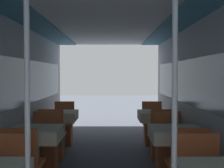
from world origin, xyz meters
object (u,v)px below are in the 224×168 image
at_px(chair_right_far_2, 154,131).
at_px(chair_right_near_2, 163,143).
at_px(chair_left_near_2, 54,143).
at_px(dining_table_right_2, 158,118).
at_px(chair_left_far_1, 46,152).
at_px(dining_table_left_2, 59,118).
at_px(chair_left_far_2, 64,131).
at_px(support_pole_left_0, 29,121).
at_px(chair_right_far_1, 169,152).
at_px(support_pole_right_0, 175,121).
at_px(dining_table_right_1, 177,137).
at_px(dining_table_left_1, 36,137).

bearing_deg(chair_right_far_2, chair_right_near_2, 90.00).
relative_size(chair_left_near_2, dining_table_right_2, 1.16).
distance_m(chair_left_far_1, chair_right_near_2, 1.96).
bearing_deg(dining_table_left_2, chair_left_far_2, 90.00).
bearing_deg(dining_table_left_2, support_pole_left_0, -83.83).
relative_size(chair_left_far_2, chair_right_far_1, 1.00).
xyz_separation_m(chair_left_far_1, support_pole_right_0, (1.47, -2.35, 0.83)).
distance_m(dining_table_left_2, support_pole_right_0, 3.87).
relative_size(support_pole_left_0, support_pole_right_0, 1.00).
bearing_deg(chair_right_far_1, dining_table_right_1, 90.00).
bearing_deg(chair_left_far_2, dining_table_left_1, 90.00).
height_order(dining_table_left_1, chair_left_near_2, chair_left_near_2).
height_order(chair_left_far_1, dining_table_left_2, chair_left_far_1).
xyz_separation_m(support_pole_right_0, chair_right_far_2, (0.38, 4.13, -0.83)).
relative_size(support_pole_right_0, dining_table_right_2, 2.93).
relative_size(support_pole_left_0, chair_left_near_2, 2.52).
bearing_deg(chair_right_far_1, support_pole_left_0, 57.96).
bearing_deg(dining_table_left_1, chair_left_far_2, 90.00).
distance_m(chair_left_near_2, support_pole_right_0, 3.42).
xyz_separation_m(chair_right_far_1, chair_right_far_2, (0.00, 1.77, 0.00)).
relative_size(dining_table_left_2, chair_right_near_2, 0.86).
bearing_deg(dining_table_right_2, chair_right_far_2, 90.00).
distance_m(support_pole_left_0, chair_left_far_2, 4.23).
height_order(chair_left_far_1, chair_right_far_1, same).
xyz_separation_m(chair_right_far_1, dining_table_right_2, (-0.00, 1.20, 0.36)).
distance_m(chair_left_far_1, support_pole_right_0, 2.90).
bearing_deg(chair_left_near_2, dining_table_right_1, -32.83).
relative_size(dining_table_left_1, dining_table_right_2, 1.00).
height_order(chair_left_far_2, support_pole_right_0, support_pole_right_0).
height_order(dining_table_left_2, dining_table_right_2, same).
height_order(dining_table_left_1, dining_table_left_2, same).
bearing_deg(chair_right_far_2, dining_table_right_1, 90.00).
bearing_deg(dining_table_right_2, dining_table_left_2, 180.00).
distance_m(dining_table_left_1, chair_left_far_1, 0.68).
bearing_deg(dining_table_right_2, dining_table_left_1, -136.28).
bearing_deg(support_pole_right_0, dining_table_left_2, 112.53).
relative_size(chair_left_far_1, chair_left_far_2, 1.00).
xyz_separation_m(chair_left_far_1, chair_left_far_2, (0.00, 1.77, 0.00)).
xyz_separation_m(dining_table_left_2, chair_right_far_1, (1.86, -1.20, -0.36)).
bearing_deg(chair_right_far_1, chair_left_near_2, -18.46).
distance_m(dining_table_left_2, chair_right_far_2, 1.98).
height_order(support_pole_right_0, dining_table_right_2, support_pole_right_0).
xyz_separation_m(dining_table_right_1, chair_right_far_2, (0.00, 2.35, -0.36)).
relative_size(support_pole_left_0, dining_table_left_2, 2.93).
bearing_deg(dining_table_left_1, dining_table_left_2, 90.00).
height_order(chair_left_far_1, chair_right_far_2, same).
bearing_deg(chair_right_far_2, chair_left_far_1, 43.72).
relative_size(dining_table_left_2, chair_left_far_2, 0.86).
bearing_deg(dining_table_left_1, chair_left_near_2, 90.00).
distance_m(dining_table_left_1, dining_table_left_2, 1.77).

